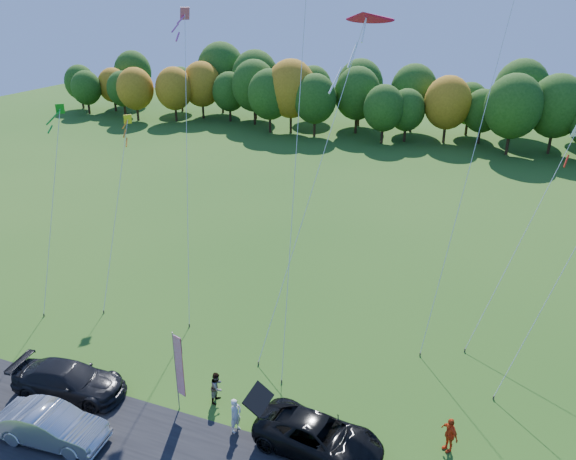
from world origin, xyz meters
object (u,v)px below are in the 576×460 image
at_px(person_east, 449,434).
at_px(feather_flag, 178,365).
at_px(silver_sedan, 51,426).
at_px(black_suv, 319,436).

height_order(person_east, feather_flag, feather_flag).
distance_m(silver_sedan, person_east, 17.28).
relative_size(silver_sedan, person_east, 2.97).
bearing_deg(person_east, black_suv, -114.70).
bearing_deg(black_suv, silver_sedan, 115.30).
distance_m(black_suv, feather_flag, 7.06).
xyz_separation_m(black_suv, feather_flag, (-6.81, 0.03, 1.84)).
bearing_deg(feather_flag, person_east, 9.89).
height_order(black_suv, person_east, person_east).
xyz_separation_m(person_east, feather_flag, (-11.99, -2.09, 1.78)).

